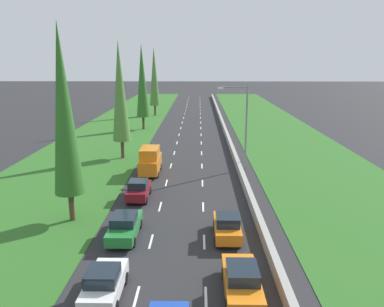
{
  "coord_description": "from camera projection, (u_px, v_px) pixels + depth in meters",
  "views": [
    {
      "loc": [
        1.34,
        -1.28,
        11.59
      ],
      "look_at": [
        0.62,
        39.69,
        1.28
      ],
      "focal_mm": 34.87,
      "sensor_mm": 36.0,
      "label": 1
    }
  ],
  "objects": [
    {
      "name": "median_barrier",
      "position": [
        225.0,
        129.0,
        62.07
      ],
      "size": [
        0.44,
        120.0,
        0.85
      ],
      "primitive_type": "cube",
      "color": "#9E9B93",
      "rests_on": "ground"
    },
    {
      "name": "orange_van_left_lane",
      "position": [
        150.0,
        161.0,
        38.84
      ],
      "size": [
        1.96,
        4.9,
        2.82
      ],
      "color": "orange",
      "rests_on": "ground"
    },
    {
      "name": "orange_sedan_right_lane",
      "position": [
        242.0,
        281.0,
        18.73
      ],
      "size": [
        1.82,
        4.5,
        1.64
      ],
      "color": "orange",
      "rests_on": "ground"
    },
    {
      "name": "ground_plane",
      "position": [
        190.0,
        131.0,
        62.27
      ],
      "size": [
        300.0,
        300.0,
        0.0
      ],
      "primitive_type": "plane",
      "color": "#28282B",
      "rests_on": "ground"
    },
    {
      "name": "maroon_hatchback_left_lane",
      "position": [
        139.0,
        190.0,
        31.81
      ],
      "size": [
        1.74,
        3.9,
        1.72
      ],
      "color": "maroon",
      "rests_on": "ground"
    },
    {
      "name": "poplar_tree_fifth",
      "position": [
        154.0,
        77.0,
        77.98
      ],
      "size": [
        2.16,
        2.16,
        14.23
      ],
      "color": "#4C3823",
      "rests_on": "ground"
    },
    {
      "name": "poplar_tree_fourth",
      "position": [
        142.0,
        81.0,
        62.12
      ],
      "size": [
        2.16,
        2.16,
        14.29
      ],
      "color": "#4C3823",
      "rests_on": "ground"
    },
    {
      "name": "street_light_mast",
      "position": [
        243.0,
        122.0,
        39.51
      ],
      "size": [
        3.2,
        0.28,
        9.0
      ],
      "color": "gray",
      "rests_on": "ground"
    },
    {
      "name": "poplar_tree_third",
      "position": [
        120.0,
        92.0,
        43.38
      ],
      "size": [
        2.15,
        2.15,
        13.82
      ],
      "color": "#4C3823",
      "rests_on": "ground"
    },
    {
      "name": "lane_markings",
      "position": [
        190.0,
        131.0,
        62.27
      ],
      "size": [
        3.64,
        116.0,
        0.01
      ],
      "color": "white",
      "rests_on": "ground"
    },
    {
      "name": "white_hatchback_left_lane",
      "position": [
        104.0,
        283.0,
        18.47
      ],
      "size": [
        1.74,
        3.9,
        1.72
      ],
      "color": "white",
      "rests_on": "ground"
    },
    {
      "name": "orange_hatchback_right_lane_third",
      "position": [
        227.0,
        226.0,
        24.79
      ],
      "size": [
        1.74,
        3.9,
        1.72
      ],
      "color": "orange",
      "rests_on": "ground"
    },
    {
      "name": "grass_verge_right",
      "position": [
        276.0,
        131.0,
        62.02
      ],
      "size": [
        14.0,
        140.0,
        0.04
      ],
      "primitive_type": "cube",
      "color": "#2D6623",
      "rests_on": "ground"
    },
    {
      "name": "poplar_tree_second",
      "position": [
        64.0,
        111.0,
        25.74
      ],
      "size": [
        2.16,
        2.16,
        14.21
      ],
      "color": "#4C3823",
      "rests_on": "ground"
    },
    {
      "name": "green_sedan_left_lane",
      "position": [
        125.0,
        226.0,
        24.91
      ],
      "size": [
        1.82,
        4.5,
        1.64
      ],
      "color": "#237A33",
      "rests_on": "ground"
    },
    {
      "name": "grass_verge_left",
      "position": [
        115.0,
        131.0,
        62.48
      ],
      "size": [
        14.0,
        140.0,
        0.04
      ],
      "primitive_type": "cube",
      "color": "#2D6623",
      "rests_on": "ground"
    }
  ]
}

